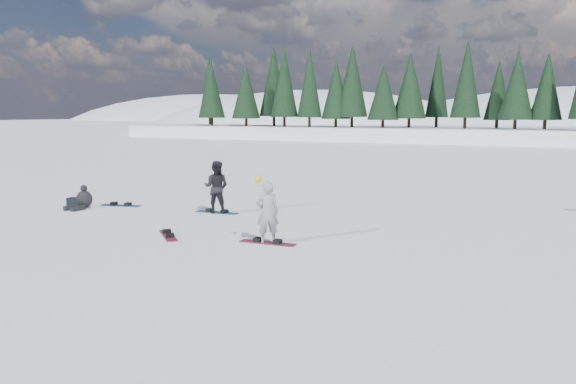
{
  "coord_description": "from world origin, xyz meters",
  "views": [
    {
      "loc": [
        8.9,
        -12.4,
        3.32
      ],
      "look_at": [
        2.08,
        1.6,
        1.1
      ],
      "focal_mm": 35.0,
      "sensor_mm": 36.0,
      "label": 1
    }
  ],
  "objects_px": {
    "snowboarder_woman": "(267,212)",
    "snowboard_loose_c": "(121,205)",
    "gear_bag": "(74,202)",
    "snowboarder_man": "(216,187)",
    "seated_rider": "(83,200)",
    "snowboard_loose_b": "(168,236)"
  },
  "relations": [
    {
      "from": "snowboarder_man",
      "to": "snowboard_loose_b",
      "type": "relative_size",
      "value": 1.16
    },
    {
      "from": "gear_bag",
      "to": "snowboard_loose_b",
      "type": "distance_m",
      "value": 6.6
    },
    {
      "from": "seated_rider",
      "to": "gear_bag",
      "type": "xyz_separation_m",
      "value": [
        -0.7,
        0.25,
        -0.17
      ]
    },
    {
      "from": "snowboarder_woman",
      "to": "snowboard_loose_b",
      "type": "distance_m",
      "value": 2.96
    },
    {
      "from": "snowboard_loose_c",
      "to": "snowboarder_man",
      "type": "bearing_deg",
      "value": -6.74
    },
    {
      "from": "snowboarder_man",
      "to": "seated_rider",
      "type": "height_order",
      "value": "snowboarder_man"
    },
    {
      "from": "seated_rider",
      "to": "snowboard_loose_c",
      "type": "bearing_deg",
      "value": 62.47
    },
    {
      "from": "seated_rider",
      "to": "snowboard_loose_c",
      "type": "distance_m",
      "value": 1.3
    },
    {
      "from": "gear_bag",
      "to": "snowboarder_man",
      "type": "bearing_deg",
      "value": 11.06
    },
    {
      "from": "seated_rider",
      "to": "snowboard_loose_c",
      "type": "relative_size",
      "value": 0.68
    },
    {
      "from": "snowboarder_woman",
      "to": "seated_rider",
      "type": "xyz_separation_m",
      "value": [
        -8.22,
        1.84,
        -0.5
      ]
    },
    {
      "from": "snowboard_loose_b",
      "to": "snowboarder_woman",
      "type": "bearing_deg",
      "value": 51.91
    },
    {
      "from": "snowboard_loose_b",
      "to": "seated_rider",
      "type": "bearing_deg",
      "value": -158.89
    },
    {
      "from": "snowboarder_man",
      "to": "gear_bag",
      "type": "height_order",
      "value": "snowboarder_man"
    },
    {
      "from": "snowboarder_woman",
      "to": "gear_bag",
      "type": "relative_size",
      "value": 3.87
    },
    {
      "from": "gear_bag",
      "to": "snowboarder_woman",
      "type": "bearing_deg",
      "value": -13.19
    },
    {
      "from": "snowboarder_woman",
      "to": "snowboard_loose_c",
      "type": "height_order",
      "value": "snowboarder_woman"
    },
    {
      "from": "snowboarder_man",
      "to": "snowboard_loose_c",
      "type": "relative_size",
      "value": 1.16
    },
    {
      "from": "snowboarder_woman",
      "to": "gear_bag",
      "type": "height_order",
      "value": "snowboarder_woman"
    },
    {
      "from": "seated_rider",
      "to": "snowboard_loose_b",
      "type": "relative_size",
      "value": 0.68
    },
    {
      "from": "snowboarder_woman",
      "to": "snowboarder_man",
      "type": "distance_m",
      "value": 4.76
    },
    {
      "from": "snowboarder_woman",
      "to": "snowboard_loose_c",
      "type": "bearing_deg",
      "value": -55.63
    }
  ]
}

